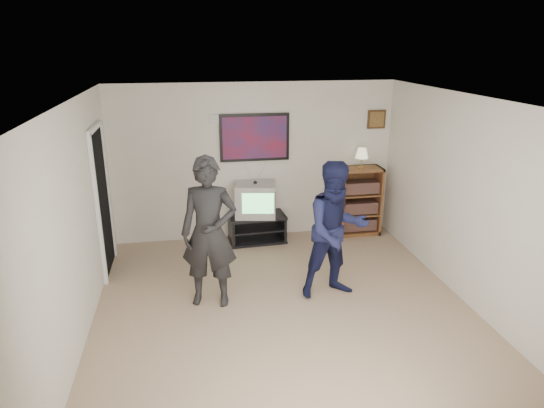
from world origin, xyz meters
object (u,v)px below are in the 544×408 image
object	(u,v)px
person_tall	(209,233)
crt_television	(255,199)
media_stand	(257,228)
bookshelf	(359,201)
person_short	(336,230)

from	to	relation	value
person_tall	crt_television	bearing A→B (deg)	78.51
media_stand	bookshelf	xyz separation A→B (m)	(1.72, 0.05, 0.34)
person_tall	bookshelf	bearing A→B (deg)	48.89
person_tall	person_short	world-z (taller)	person_tall
media_stand	bookshelf	distance (m)	1.75
bookshelf	person_tall	size ratio (longest dim) A/B	0.61
crt_television	person_short	xyz separation A→B (m)	(0.73, -1.88, 0.16)
crt_television	bookshelf	size ratio (longest dim) A/B	0.55
crt_television	media_stand	bearing A→B (deg)	9.87
person_tall	person_short	distance (m)	1.55
bookshelf	person_short	bearing A→B (deg)	-117.47
media_stand	crt_television	world-z (taller)	crt_television
media_stand	crt_television	size ratio (longest dim) A/B	1.48
crt_television	person_tall	size ratio (longest dim) A/B	0.34
crt_television	person_short	distance (m)	2.03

